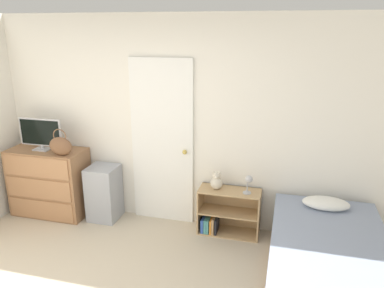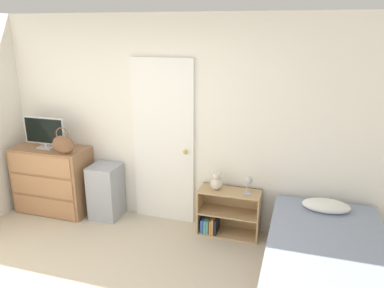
{
  "view_description": "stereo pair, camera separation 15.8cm",
  "coord_description": "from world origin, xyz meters",
  "px_view_note": "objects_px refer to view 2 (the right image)",
  "views": [
    {
      "loc": [
        1.55,
        -2.07,
        2.4
      ],
      "look_at": [
        0.52,
        1.84,
        1.12
      ],
      "focal_mm": 35.0,
      "sensor_mm": 36.0,
      "label": 1
    },
    {
      "loc": [
        1.7,
        -2.03,
        2.4
      ],
      "look_at": [
        0.52,
        1.84,
        1.12
      ],
      "focal_mm": 35.0,
      "sensor_mm": 36.0,
      "label": 2
    }
  ],
  "objects_px": {
    "tv": "(44,132)",
    "teddy_bear": "(217,182)",
    "bed": "(325,268)",
    "dresser": "(53,180)",
    "storage_bin": "(106,191)",
    "handbag": "(63,144)",
    "desk_lamp": "(248,182)",
    "bookshelf": "(225,215)"
  },
  "relations": [
    {
      "from": "storage_bin",
      "to": "teddy_bear",
      "type": "distance_m",
      "value": 1.49
    },
    {
      "from": "dresser",
      "to": "bed",
      "type": "height_order",
      "value": "dresser"
    },
    {
      "from": "dresser",
      "to": "teddy_bear",
      "type": "relative_size",
      "value": 4.42
    },
    {
      "from": "teddy_bear",
      "to": "handbag",
      "type": "bearing_deg",
      "value": -173.32
    },
    {
      "from": "tv",
      "to": "handbag",
      "type": "bearing_deg",
      "value": -20.24
    },
    {
      "from": "handbag",
      "to": "bookshelf",
      "type": "height_order",
      "value": "handbag"
    },
    {
      "from": "tv",
      "to": "teddy_bear",
      "type": "distance_m",
      "value": 2.3
    },
    {
      "from": "handbag",
      "to": "desk_lamp",
      "type": "distance_m",
      "value": 2.3
    },
    {
      "from": "dresser",
      "to": "bed",
      "type": "relative_size",
      "value": 0.52
    },
    {
      "from": "dresser",
      "to": "handbag",
      "type": "relative_size",
      "value": 2.93
    },
    {
      "from": "handbag",
      "to": "bed",
      "type": "height_order",
      "value": "handbag"
    },
    {
      "from": "dresser",
      "to": "storage_bin",
      "type": "relative_size",
      "value": 1.39
    },
    {
      "from": "dresser",
      "to": "desk_lamp",
      "type": "distance_m",
      "value": 2.61
    },
    {
      "from": "dresser",
      "to": "bookshelf",
      "type": "distance_m",
      "value": 2.33
    },
    {
      "from": "handbag",
      "to": "bookshelf",
      "type": "relative_size",
      "value": 0.46
    },
    {
      "from": "bookshelf",
      "to": "desk_lamp",
      "type": "relative_size",
      "value": 3.22
    },
    {
      "from": "handbag",
      "to": "bed",
      "type": "xyz_separation_m",
      "value": [
        3.11,
        -0.56,
        -0.74
      ]
    },
    {
      "from": "desk_lamp",
      "to": "handbag",
      "type": "bearing_deg",
      "value": -175.44
    },
    {
      "from": "teddy_bear",
      "to": "bed",
      "type": "xyz_separation_m",
      "value": [
        1.22,
        -0.78,
        -0.39
      ]
    },
    {
      "from": "handbag",
      "to": "desk_lamp",
      "type": "xyz_separation_m",
      "value": [
        2.27,
        0.18,
        -0.29
      ]
    },
    {
      "from": "bookshelf",
      "to": "teddy_bear",
      "type": "height_order",
      "value": "teddy_bear"
    },
    {
      "from": "dresser",
      "to": "bed",
      "type": "bearing_deg",
      "value": -11.48
    },
    {
      "from": "handbag",
      "to": "storage_bin",
      "type": "height_order",
      "value": "handbag"
    },
    {
      "from": "teddy_bear",
      "to": "storage_bin",
      "type": "bearing_deg",
      "value": -178.62
    },
    {
      "from": "dresser",
      "to": "tv",
      "type": "bearing_deg",
      "value": -176.89
    },
    {
      "from": "tv",
      "to": "storage_bin",
      "type": "bearing_deg",
      "value": 3.75
    },
    {
      "from": "tv",
      "to": "bookshelf",
      "type": "distance_m",
      "value": 2.52
    },
    {
      "from": "storage_bin",
      "to": "bookshelf",
      "type": "height_order",
      "value": "storage_bin"
    },
    {
      "from": "tv",
      "to": "teddy_bear",
      "type": "height_order",
      "value": "tv"
    },
    {
      "from": "teddy_bear",
      "to": "bed",
      "type": "height_order",
      "value": "teddy_bear"
    },
    {
      "from": "desk_lamp",
      "to": "storage_bin",
      "type": "bearing_deg",
      "value": 179.83
    },
    {
      "from": "bookshelf",
      "to": "storage_bin",
      "type": "bearing_deg",
      "value": -178.3
    },
    {
      "from": "dresser",
      "to": "teddy_bear",
      "type": "height_order",
      "value": "dresser"
    },
    {
      "from": "dresser",
      "to": "storage_bin",
      "type": "xyz_separation_m",
      "value": [
        0.75,
        0.05,
        -0.09
      ]
    },
    {
      "from": "bookshelf",
      "to": "tv",
      "type": "bearing_deg",
      "value": -177.61
    },
    {
      "from": "bed",
      "to": "handbag",
      "type": "bearing_deg",
      "value": 169.78
    },
    {
      "from": "handbag",
      "to": "teddy_bear",
      "type": "xyz_separation_m",
      "value": [
        1.89,
        0.22,
        -0.35
      ]
    },
    {
      "from": "dresser",
      "to": "teddy_bear",
      "type": "xyz_separation_m",
      "value": [
        2.21,
        0.08,
        0.21
      ]
    },
    {
      "from": "desk_lamp",
      "to": "bed",
      "type": "xyz_separation_m",
      "value": [
        0.84,
        -0.74,
        -0.45
      ]
    },
    {
      "from": "dresser",
      "to": "tv",
      "type": "distance_m",
      "value": 0.66
    },
    {
      "from": "teddy_bear",
      "to": "desk_lamp",
      "type": "distance_m",
      "value": 0.38
    },
    {
      "from": "storage_bin",
      "to": "bed",
      "type": "distance_m",
      "value": 2.78
    }
  ]
}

